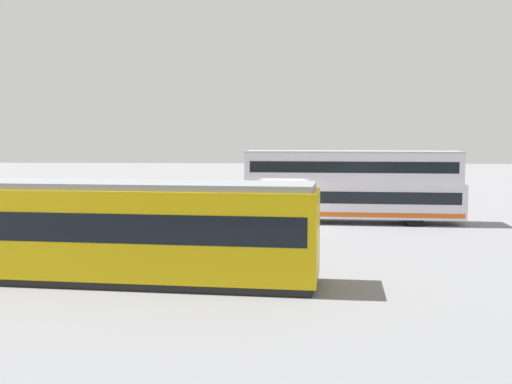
{
  "coord_description": "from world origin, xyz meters",
  "views": [
    {
      "loc": [
        -0.36,
        30.93,
        4.65
      ],
      "look_at": [
        1.2,
        3.92,
        2.22
      ],
      "focal_mm": 42.15,
      "sensor_mm": 36.0,
      "label": 1
    }
  ],
  "objects_px": {
    "pedestrian_crossing": "(286,234)",
    "info_sign": "(52,208)",
    "tram_yellow": "(115,230)",
    "pedestrian_near_railing": "(167,220)",
    "double_decker_bus": "(351,186)"
  },
  "relations": [
    {
      "from": "pedestrian_crossing",
      "to": "info_sign",
      "type": "xyz_separation_m",
      "value": [
        9.53,
        -1.24,
        0.75
      ]
    },
    {
      "from": "pedestrian_crossing",
      "to": "info_sign",
      "type": "height_order",
      "value": "info_sign"
    },
    {
      "from": "tram_yellow",
      "to": "info_sign",
      "type": "distance_m",
      "value": 6.31
    },
    {
      "from": "pedestrian_near_railing",
      "to": "double_decker_bus",
      "type": "bearing_deg",
      "value": -145.87
    },
    {
      "from": "tram_yellow",
      "to": "pedestrian_near_railing",
      "type": "bearing_deg",
      "value": -90.1
    },
    {
      "from": "info_sign",
      "to": "tram_yellow",
      "type": "bearing_deg",
      "value": 129.54
    },
    {
      "from": "pedestrian_crossing",
      "to": "info_sign",
      "type": "relative_size",
      "value": 0.69
    },
    {
      "from": "pedestrian_crossing",
      "to": "tram_yellow",
      "type": "bearing_deg",
      "value": 33.35
    },
    {
      "from": "pedestrian_crossing",
      "to": "pedestrian_near_railing",
      "type": "bearing_deg",
      "value": -39.16
    },
    {
      "from": "info_sign",
      "to": "double_decker_bus",
      "type": "bearing_deg",
      "value": -144.41
    },
    {
      "from": "double_decker_bus",
      "to": "pedestrian_near_railing",
      "type": "distance_m",
      "value": 10.92
    },
    {
      "from": "double_decker_bus",
      "to": "pedestrian_crossing",
      "type": "xyz_separation_m",
      "value": [
        3.5,
        10.57,
        -0.98
      ]
    },
    {
      "from": "tram_yellow",
      "to": "info_sign",
      "type": "relative_size",
      "value": 5.14
    },
    {
      "from": "double_decker_bus",
      "to": "pedestrian_crossing",
      "type": "distance_m",
      "value": 11.18
    },
    {
      "from": "tram_yellow",
      "to": "pedestrian_crossing",
      "type": "height_order",
      "value": "tram_yellow"
    }
  ]
}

